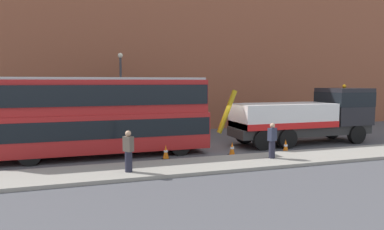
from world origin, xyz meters
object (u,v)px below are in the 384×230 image
object	(u,v)px
traffic_cone_midway	(232,149)
traffic_cone_near_truck	(286,146)
street_lamp	(121,87)
pedestrian_bystander	(272,141)
double_decker_bus	(101,113)
traffic_cone_near_bus	(166,152)
recovery_tow_truck	(308,115)
pedestrian_onlooker	(128,152)

from	to	relation	value
traffic_cone_midway	traffic_cone_near_truck	world-z (taller)	same
traffic_cone_midway	street_lamp	bearing A→B (deg)	118.68
pedestrian_bystander	double_decker_bus	bearing A→B (deg)	45.96
double_decker_bus	street_lamp	xyz separation A→B (m)	(1.84, 6.59, 1.24)
traffic_cone_near_bus	recovery_tow_truck	bearing A→B (deg)	9.96
recovery_tow_truck	pedestrian_bystander	world-z (taller)	recovery_tow_truck
traffic_cone_midway	pedestrian_bystander	bearing A→B (deg)	-55.88
double_decker_bus	recovery_tow_truck	bearing A→B (deg)	-0.27
pedestrian_bystander	street_lamp	distance (m)	12.15
recovery_tow_truck	pedestrian_onlooker	size ratio (longest dim) A/B	5.93
double_decker_bus	traffic_cone_near_truck	bearing A→B (deg)	-12.83
recovery_tow_truck	street_lamp	xyz separation A→B (m)	(-10.65, 6.59, 1.71)
pedestrian_onlooker	traffic_cone_near_truck	distance (m)	9.06
pedestrian_bystander	traffic_cone_midway	distance (m)	2.33
pedestrian_bystander	traffic_cone_near_bus	distance (m)	5.24
pedestrian_bystander	traffic_cone_near_truck	bearing A→B (deg)	-66.65
traffic_cone_midway	traffic_cone_near_truck	xyz separation A→B (m)	(3.07, -0.24, 0.00)
traffic_cone_near_bus	street_lamp	world-z (taller)	street_lamp
traffic_cone_near_truck	pedestrian_bystander	bearing A→B (deg)	-138.43
traffic_cone_near_bus	street_lamp	bearing A→B (deg)	97.73
street_lamp	traffic_cone_near_truck	bearing A→B (deg)	-48.50
pedestrian_onlooker	traffic_cone_near_bus	distance (m)	3.42
traffic_cone_near_bus	street_lamp	distance (m)	8.91
pedestrian_bystander	street_lamp	bearing A→B (deg)	11.48
double_decker_bus	pedestrian_bystander	bearing A→B (deg)	-26.09
recovery_tow_truck	street_lamp	distance (m)	12.64
recovery_tow_truck	pedestrian_bystander	distance (m)	6.10
recovery_tow_truck	pedestrian_bystander	size ratio (longest dim) A/B	5.93
traffic_cone_near_truck	traffic_cone_midway	bearing A→B (deg)	175.55
double_decker_bus	traffic_cone_midway	bearing A→B (deg)	-16.53
pedestrian_onlooker	double_decker_bus	bearing A→B (deg)	64.00
traffic_cone_near_bus	traffic_cone_near_truck	xyz separation A→B (m)	(6.59, -0.46, 0.00)
pedestrian_onlooker	street_lamp	xyz separation A→B (m)	(1.08, 10.79, 2.49)
double_decker_bus	traffic_cone_near_truck	xyz separation A→B (m)	(9.55, -2.13, -1.89)
double_decker_bus	traffic_cone_midway	size ratio (longest dim) A/B	15.36
street_lamp	pedestrian_bystander	bearing A→B (deg)	-60.30
pedestrian_onlooker	traffic_cone_near_truck	xyz separation A→B (m)	(8.80, 2.08, -0.64)
pedestrian_onlooker	traffic_cone_near_truck	bearing A→B (deg)	-22.90
traffic_cone_near_truck	street_lamp	xyz separation A→B (m)	(-7.71, 8.72, 3.13)
recovery_tow_truck	traffic_cone_near_bus	size ratio (longest dim) A/B	14.09
double_decker_bus	pedestrian_bystander	distance (m)	8.68
traffic_cone_near_truck	traffic_cone_near_bus	bearing A→B (deg)	176.04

